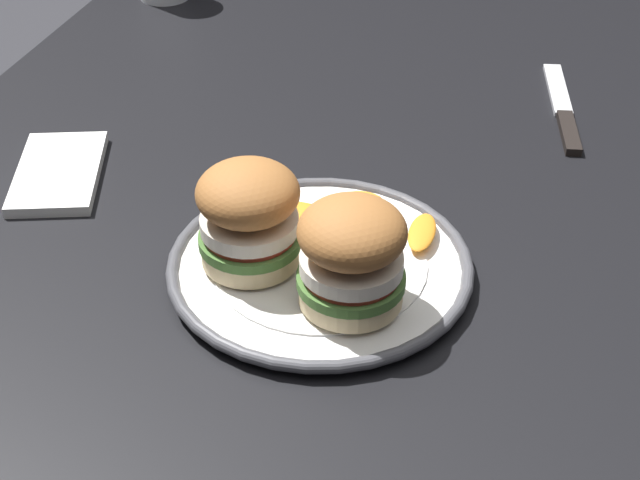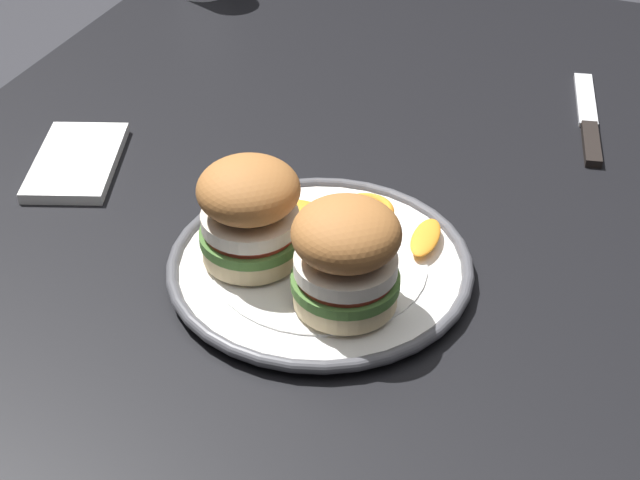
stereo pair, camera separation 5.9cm
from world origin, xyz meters
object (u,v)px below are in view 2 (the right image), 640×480
Objects in this scene: sandwich_half_left at (346,255)px; sandwich_half_right at (250,211)px; dinner_plate at (320,266)px; table_knife at (589,124)px; dining_table at (303,294)px.

sandwich_half_left is 0.11m from sandwich_half_right.
dinner_plate reaches higher than table_knife.
dining_table is at bearing -147.10° from dinner_plate.
table_knife is at bearing 152.19° from dinner_plate.
sandwich_half_left reaches higher than table_knife.
dining_table is 0.19m from sandwich_half_right.
sandwich_half_left is (0.12, 0.09, 0.17)m from dining_table.
dinner_plate is 2.49× the size of sandwich_half_right.
sandwich_half_right is at bearing -33.53° from table_knife.
sandwich_half_left reaches higher than dining_table.
dining_table is 12.07× the size of sandwich_half_right.
dining_table is at bearing -39.33° from table_knife.
table_knife is at bearing 140.67° from dining_table.
table_knife is (-0.42, 0.15, -0.07)m from sandwich_half_left.
dinner_plate is (0.07, 0.05, 0.11)m from dining_table.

